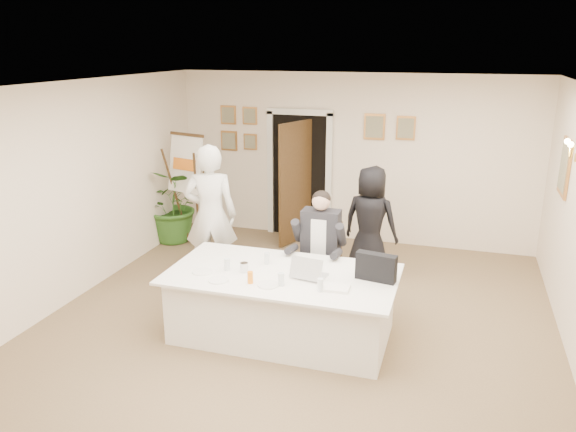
# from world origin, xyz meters

# --- Properties ---
(floor) EXTENTS (7.00, 7.00, 0.00)m
(floor) POSITION_xyz_m (0.00, 0.00, 0.00)
(floor) COLOR olive
(floor) RESTS_ON ground
(ceiling) EXTENTS (6.00, 7.00, 0.02)m
(ceiling) POSITION_xyz_m (0.00, 0.00, 2.80)
(ceiling) COLOR white
(ceiling) RESTS_ON wall_back
(wall_back) EXTENTS (6.00, 0.10, 2.80)m
(wall_back) POSITION_xyz_m (0.00, 3.50, 1.40)
(wall_back) COLOR white
(wall_back) RESTS_ON floor
(wall_front) EXTENTS (6.00, 0.10, 2.80)m
(wall_front) POSITION_xyz_m (0.00, -3.50, 1.40)
(wall_front) COLOR white
(wall_front) RESTS_ON floor
(wall_left) EXTENTS (0.10, 7.00, 2.80)m
(wall_left) POSITION_xyz_m (-3.00, 0.00, 1.40)
(wall_left) COLOR white
(wall_left) RESTS_ON floor
(doorway) EXTENTS (1.14, 0.86, 2.20)m
(doorway) POSITION_xyz_m (-0.88, 3.32, 1.04)
(doorway) COLOR black
(doorway) RESTS_ON floor
(pictures_back_wall) EXTENTS (3.40, 0.06, 0.80)m
(pictures_back_wall) POSITION_xyz_m (-0.80, 3.47, 1.85)
(pictures_back_wall) COLOR #BB7F40
(pictures_back_wall) RESTS_ON wall_back
(pictures_right_wall) EXTENTS (0.06, 2.20, 0.80)m
(pictures_right_wall) POSITION_xyz_m (2.97, 1.20, 1.75)
(pictures_right_wall) COLOR #BB7F40
(pictures_right_wall) RESTS_ON wall_right
(wall_sconce) EXTENTS (0.20, 0.30, 0.24)m
(wall_sconce) POSITION_xyz_m (2.90, 1.20, 2.10)
(wall_sconce) COLOR gold
(wall_sconce) RESTS_ON wall_right
(conference_table) EXTENTS (2.56, 1.37, 0.78)m
(conference_table) POSITION_xyz_m (-0.08, -0.08, 0.39)
(conference_table) COLOR white
(conference_table) RESTS_ON floor
(seated_man) EXTENTS (0.70, 0.74, 1.51)m
(seated_man) POSITION_xyz_m (0.12, 0.87, 0.76)
(seated_man) COLOR black
(seated_man) RESTS_ON floor
(flip_chart) EXTENTS (0.67, 0.49, 1.84)m
(flip_chart) POSITION_xyz_m (-2.44, 2.41, 0.85)
(flip_chart) COLOR #342310
(flip_chart) RESTS_ON floor
(standing_man) EXTENTS (0.83, 0.67, 1.97)m
(standing_man) POSITION_xyz_m (-1.48, 1.09, 0.98)
(standing_man) COLOR white
(standing_man) RESTS_ON floor
(standing_woman) EXTENTS (0.87, 0.65, 1.61)m
(standing_woman) POSITION_xyz_m (0.57, 2.00, 0.81)
(standing_woman) COLOR black
(standing_woman) RESTS_ON floor
(potted_palm) EXTENTS (1.24, 1.10, 1.29)m
(potted_palm) POSITION_xyz_m (-2.80, 2.50, 0.64)
(potted_palm) COLOR #2D5E1F
(potted_palm) RESTS_ON floor
(laptop) EXTENTS (0.42, 0.43, 0.28)m
(laptop) POSITION_xyz_m (0.23, -0.07, 0.91)
(laptop) COLOR #B7BABC
(laptop) RESTS_ON conference_table
(laptop_bag) EXTENTS (0.45, 0.19, 0.31)m
(laptop_bag) POSITION_xyz_m (0.95, 0.03, 0.93)
(laptop_bag) COLOR black
(laptop_bag) RESTS_ON conference_table
(paper_stack) EXTENTS (0.30, 0.22, 0.03)m
(paper_stack) POSITION_xyz_m (0.58, -0.33, 0.79)
(paper_stack) COLOR white
(paper_stack) RESTS_ON conference_table
(plate_left) EXTENTS (0.25, 0.25, 0.01)m
(plate_left) POSITION_xyz_m (-0.94, -0.33, 0.78)
(plate_left) COLOR white
(plate_left) RESTS_ON conference_table
(plate_mid) EXTENTS (0.25, 0.25, 0.01)m
(plate_mid) POSITION_xyz_m (-0.67, -0.49, 0.78)
(plate_mid) COLOR white
(plate_mid) RESTS_ON conference_table
(plate_near) EXTENTS (0.26, 0.26, 0.01)m
(plate_near) POSITION_xyz_m (-0.11, -0.45, 0.78)
(plate_near) COLOR white
(plate_near) RESTS_ON conference_table
(glass_a) EXTENTS (0.08, 0.08, 0.14)m
(glass_a) POSITION_xyz_m (-0.69, -0.19, 0.84)
(glass_a) COLOR silver
(glass_a) RESTS_ON conference_table
(glass_b) EXTENTS (0.08, 0.08, 0.14)m
(glass_b) POSITION_xyz_m (0.02, -0.40, 0.84)
(glass_b) COLOR silver
(glass_b) RESTS_ON conference_table
(glass_c) EXTENTS (0.07, 0.07, 0.14)m
(glass_c) POSITION_xyz_m (0.45, -0.42, 0.84)
(glass_c) COLOR silver
(glass_c) RESTS_ON conference_table
(glass_d) EXTENTS (0.08, 0.08, 0.14)m
(glass_d) POSITION_xyz_m (-0.33, 0.13, 0.84)
(glass_d) COLOR silver
(glass_d) RESTS_ON conference_table
(oj_glass) EXTENTS (0.07, 0.07, 0.13)m
(oj_glass) POSITION_xyz_m (-0.32, -0.44, 0.84)
(oj_glass) COLOR orange
(oj_glass) RESTS_ON conference_table
(steel_jug) EXTENTS (0.09, 0.09, 0.11)m
(steel_jug) POSITION_xyz_m (-0.49, -0.18, 0.83)
(steel_jug) COLOR silver
(steel_jug) RESTS_ON conference_table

